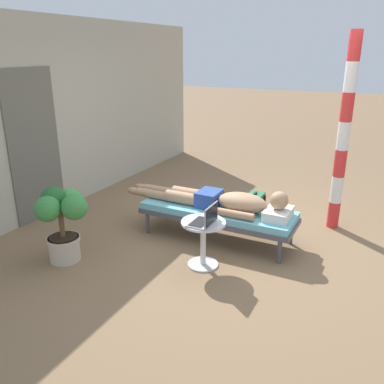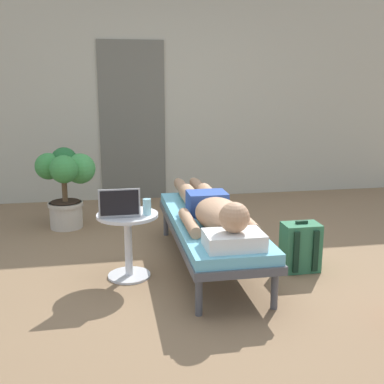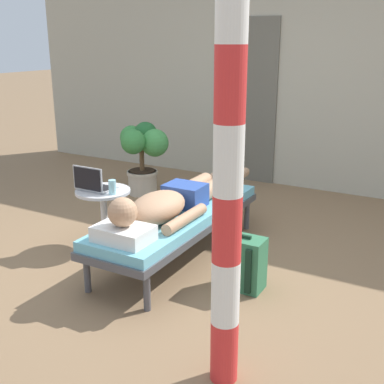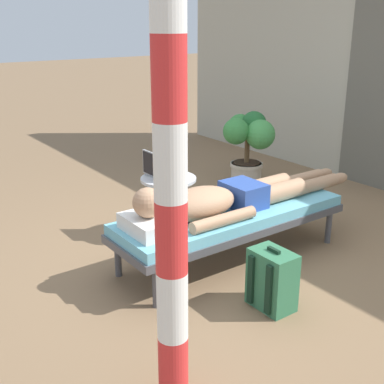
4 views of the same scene
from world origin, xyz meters
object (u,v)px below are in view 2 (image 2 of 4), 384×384
object	(u,v)px
lounge_chair	(210,226)
person_reclining	(212,208)
laptop	(119,208)
backpack	(300,247)
drink_glass	(147,207)
potted_plant	(66,180)
side_table	(128,234)

from	to	relation	value
lounge_chair	person_reclining	world-z (taller)	person_reclining
laptop	backpack	distance (m)	1.51
person_reclining	drink_glass	xyz separation A→B (m)	(-0.54, -0.11, 0.07)
backpack	potted_plant	xyz separation A→B (m)	(-1.97, 1.55, 0.33)
laptop	backpack	world-z (taller)	laptop
person_reclining	drink_glass	size ratio (longest dim) A/B	17.38
person_reclining	potted_plant	size ratio (longest dim) A/B	2.54
drink_glass	lounge_chair	bearing A→B (deg)	18.66
lounge_chair	potted_plant	distance (m)	1.82
lounge_chair	person_reclining	distance (m)	0.19
person_reclining	side_table	bearing A→B (deg)	-175.24
person_reclining	lounge_chair	bearing A→B (deg)	90.00
lounge_chair	laptop	bearing A→B (deg)	-166.43
drink_glass	potted_plant	size ratio (longest dim) A/B	0.15
drink_glass	side_table	bearing A→B (deg)	160.75
side_table	drink_glass	xyz separation A→B (m)	(0.15, -0.05, 0.23)
lounge_chair	potted_plant	world-z (taller)	potted_plant
lounge_chair	side_table	world-z (taller)	side_table
side_table	backpack	bearing A→B (deg)	-4.61
side_table	laptop	size ratio (longest dim) A/B	1.69
person_reclining	side_table	world-z (taller)	person_reclining
lounge_chair	person_reclining	xyz separation A→B (m)	(0.00, -0.07, 0.17)
laptop	drink_glass	size ratio (longest dim) A/B	2.48
potted_plant	drink_glass	bearing A→B (deg)	-64.13
side_table	person_reclining	bearing A→B (deg)	4.76
person_reclining	potted_plant	distance (m)	1.86
lounge_chair	person_reclining	size ratio (longest dim) A/B	0.89
side_table	drink_glass	bearing A→B (deg)	-19.25
potted_plant	backpack	bearing A→B (deg)	-38.14
laptop	drink_glass	world-z (taller)	laptop
lounge_chair	potted_plant	size ratio (longest dim) A/B	2.25
laptop	side_table	bearing A→B (deg)	40.52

